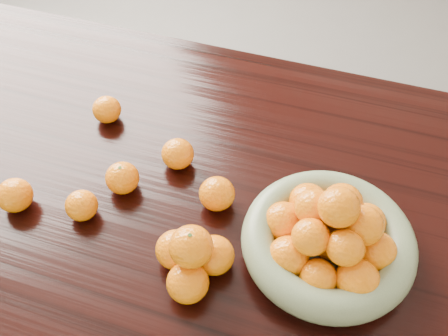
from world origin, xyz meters
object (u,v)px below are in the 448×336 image
(dining_table, at_px, (228,206))
(orange_pyramid, at_px, (192,258))
(loose_orange_0, at_px, (122,178))
(fruit_bowl, at_px, (330,238))

(dining_table, height_order, orange_pyramid, orange_pyramid)
(orange_pyramid, bearing_deg, dining_table, 90.52)
(orange_pyramid, distance_m, loose_orange_0, 0.28)
(loose_orange_0, bearing_deg, orange_pyramid, -34.08)
(fruit_bowl, relative_size, loose_orange_0, 4.60)
(dining_table, bearing_deg, loose_orange_0, -159.40)
(dining_table, xyz_separation_m, loose_orange_0, (-0.23, -0.09, 0.13))
(fruit_bowl, relative_size, orange_pyramid, 2.22)
(dining_table, bearing_deg, orange_pyramid, -89.48)
(orange_pyramid, height_order, loose_orange_0, orange_pyramid)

